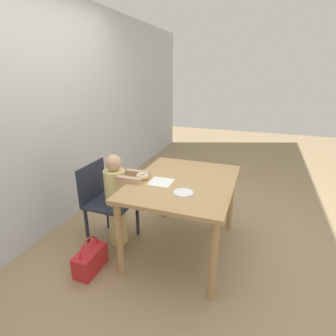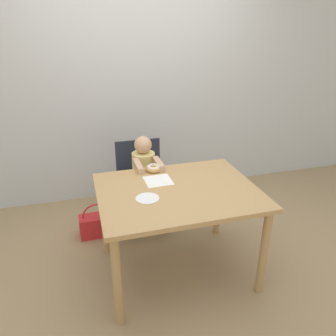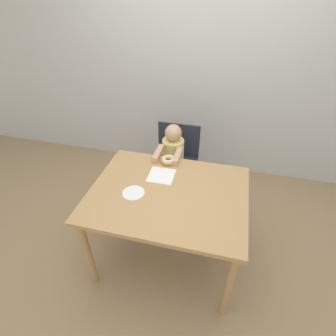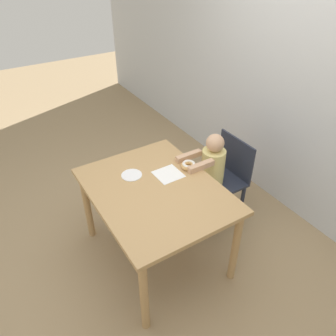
{
  "view_description": "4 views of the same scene",
  "coord_description": "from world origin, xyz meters",
  "px_view_note": "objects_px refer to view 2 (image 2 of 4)",
  "views": [
    {
      "loc": [
        -2.16,
        -0.63,
        1.7
      ],
      "look_at": [
        -0.04,
        0.14,
        0.87
      ],
      "focal_mm": 28.0,
      "sensor_mm": 36.0,
      "label": 1
    },
    {
      "loc": [
        -0.67,
        -2.05,
        1.87
      ],
      "look_at": [
        -0.04,
        0.14,
        0.87
      ],
      "focal_mm": 35.0,
      "sensor_mm": 36.0,
      "label": 2
    },
    {
      "loc": [
        0.36,
        -1.43,
        2.06
      ],
      "look_at": [
        -0.04,
        0.14,
        0.87
      ],
      "focal_mm": 28.0,
      "sensor_mm": 36.0,
      "label": 3
    },
    {
      "loc": [
        1.7,
        -0.95,
        2.32
      ],
      "look_at": [
        -0.04,
        0.14,
        0.87
      ],
      "focal_mm": 35.0,
      "sensor_mm": 36.0,
      "label": 4
    }
  ],
  "objects_px": {
    "chair": "(142,182)",
    "child_figure": "(144,184)",
    "donut": "(154,168)",
    "handbag": "(97,224)"
  },
  "relations": [
    {
      "from": "child_figure",
      "to": "handbag",
      "type": "height_order",
      "value": "child_figure"
    },
    {
      "from": "chair",
      "to": "child_figure",
      "type": "height_order",
      "value": "child_figure"
    },
    {
      "from": "chair",
      "to": "child_figure",
      "type": "distance_m",
      "value": 0.13
    },
    {
      "from": "donut",
      "to": "handbag",
      "type": "distance_m",
      "value": 0.88
    },
    {
      "from": "donut",
      "to": "handbag",
      "type": "bearing_deg",
      "value": 148.13
    },
    {
      "from": "chair",
      "to": "donut",
      "type": "xyz_separation_m",
      "value": [
        0.03,
        -0.41,
        0.31
      ]
    },
    {
      "from": "child_figure",
      "to": "donut",
      "type": "xyz_separation_m",
      "value": [
        0.03,
        -0.28,
        0.28
      ]
    },
    {
      "from": "chair",
      "to": "child_figure",
      "type": "xyz_separation_m",
      "value": [
        0.0,
        -0.13,
        0.04
      ]
    },
    {
      "from": "donut",
      "to": "handbag",
      "type": "xyz_separation_m",
      "value": [
        -0.49,
        0.31,
        -0.66
      ]
    },
    {
      "from": "chair",
      "to": "donut",
      "type": "height_order",
      "value": "chair"
    }
  ]
}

